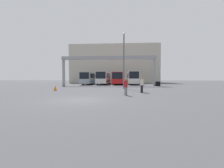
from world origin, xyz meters
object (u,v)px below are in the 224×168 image
Objects in this scene: bus_slot_1 at (104,77)px; bus_slot_2 at (118,78)px; bus_slot_3 at (133,77)px; lamp_post at (124,58)px; bus_slot_0 at (90,78)px; tire_stack at (158,84)px; pedestrian_mid_right at (126,86)px; pedestrian_near_right at (142,84)px; traffic_cone at (55,88)px.

bus_slot_1 is 1.06× the size of bus_slot_2.
bus_slot_3 is 1.29× the size of lamp_post.
bus_slot_0 is 1.09× the size of bus_slot_2.
bus_slot_0 is at bearing 176.36° from bus_slot_2.
tire_stack is at bearing -44.91° from bus_slot_2.
tire_stack is (6.85, 16.98, -0.37)m from pedestrian_mid_right.
pedestrian_near_right is at bearing -64.73° from bus_slot_0.
pedestrian_mid_right is 0.92× the size of pedestrian_near_right.
bus_slot_2 reaches higher than pedestrian_mid_right.
traffic_cone is 0.62× the size of tire_stack.
traffic_cone is at bearing -64.23° from pedestrian_near_right.
pedestrian_mid_right is (-2.24, -25.22, -1.03)m from bus_slot_3.
bus_slot_1 is 7.42× the size of pedestrian_mid_right.
bus_slot_0 is 18.36m from tire_stack.
bus_slot_3 is 16.97× the size of traffic_cone.
bus_slot_1 reaches higher than pedestrian_near_right.
bus_slot_1 is at bearing 176.31° from bus_slot_3.
bus_slot_2 is 25.44m from pedestrian_mid_right.
bus_slot_0 is 1.12× the size of bus_slot_3.
pedestrian_near_right is 0.20× the size of lamp_post.
bus_slot_3 is 6.30× the size of pedestrian_near_right.
bus_slot_2 is 6.47× the size of pedestrian_near_right.
pedestrian_near_right is 2.70× the size of traffic_cone.
bus_slot_2 reaches higher than traffic_cone.
pedestrian_mid_right is 3.16m from pedestrian_near_right.
bus_slot_0 is 11.75× the size of tire_stack.
bus_slot_0 is 11.42m from bus_slot_3.
bus_slot_3 is (11.40, -0.64, 0.10)m from bus_slot_0.
bus_slot_3 is at bearing 81.79° from lamp_post.
bus_slot_0 is at bearing 90.40° from traffic_cone.
bus_slot_2 is (7.60, -0.48, -0.01)m from bus_slot_0.
bus_slot_2 is at bearing 177.69° from bus_slot_3.
pedestrian_mid_right is (1.57, -25.37, -0.92)m from bus_slot_2.
tire_stack is at bearing -60.73° from bus_slot_3.
bus_slot_1 reaches higher than bus_slot_0.
pedestrian_mid_right reaches higher than traffic_cone.
pedestrian_near_right reaches higher than pedestrian_mid_right.
bus_slot_3 is 10.53× the size of tire_stack.
bus_slot_2 is 1.03× the size of bus_slot_3.
pedestrian_mid_right is at bearing -27.14° from traffic_cone.
bus_slot_1 reaches higher than tire_stack.
bus_slot_1 is 21.45m from traffic_cone.
bus_slot_3 is at bearing -3.69° from bus_slot_1.
tire_stack is at bearing 37.89° from traffic_cone.
bus_slot_0 is at bearing 176.80° from bus_slot_3.
traffic_cone is (-11.26, -20.59, -1.56)m from bus_slot_3.
bus_slot_3 is at bearing 61.34° from traffic_cone.
bus_slot_1 is 11.47× the size of tire_stack.
pedestrian_near_right is at bearing -109.31° from tire_stack.
traffic_cone is 20.12m from tire_stack.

